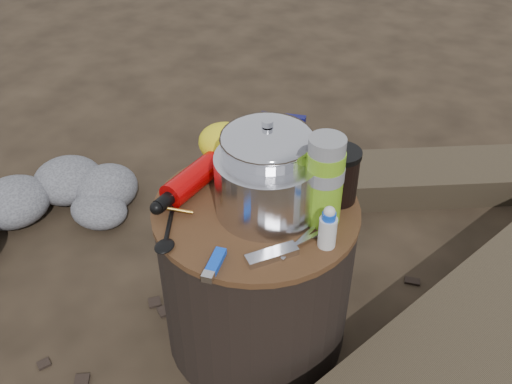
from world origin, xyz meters
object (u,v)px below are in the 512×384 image
at_px(fuel_bottle, 196,176).
at_px(thermos, 324,181).
at_px(camping_pot, 267,165).
at_px(travel_mug, 339,176).
at_px(stump, 256,274).

distance_m(fuel_bottle, thermos, 0.32).
height_order(camping_pot, fuel_bottle, camping_pot).
xyz_separation_m(fuel_bottle, travel_mug, (0.32, 0.10, 0.03)).
bearing_deg(travel_mug, stump, -144.85).
xyz_separation_m(stump, fuel_bottle, (-0.16, 0.01, 0.25)).
height_order(stump, camping_pot, camping_pot).
bearing_deg(camping_pot, stump, -108.78).
xyz_separation_m(camping_pot, fuel_bottle, (-0.17, -0.02, -0.07)).
bearing_deg(camping_pot, fuel_bottle, -172.56).
bearing_deg(fuel_bottle, camping_pot, 15.65).
distance_m(stump, thermos, 0.35).
relative_size(thermos, travel_mug, 1.61).
height_order(thermos, travel_mug, thermos).
bearing_deg(thermos, fuel_bottle, -177.09).
bearing_deg(fuel_bottle, stump, 4.40).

